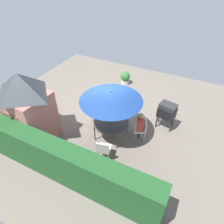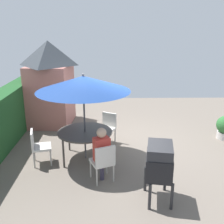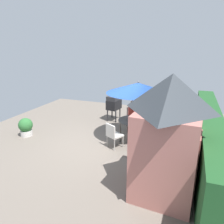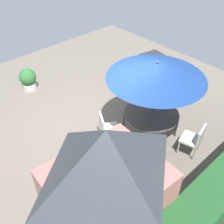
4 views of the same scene
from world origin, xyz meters
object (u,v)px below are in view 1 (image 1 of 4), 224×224
patio_umbrella (111,96)px  potted_plant_by_shed (125,77)px  patio_table (111,123)px  chair_toward_hedge (104,149)px  bbq_grill (167,111)px  garden_shed (28,108)px  person_in_red (140,123)px  chair_near_shed (142,128)px  chair_far_side (97,112)px

patio_umbrella → potted_plant_by_shed: 4.70m
patio_table → potted_plant_by_shed: (1.24, -4.23, -0.33)m
potted_plant_by_shed → patio_table: bearing=106.4°
patio_umbrella → chair_toward_hedge: size_ratio=2.59×
patio_umbrella → bbq_grill: (-1.81, -1.59, -1.17)m
garden_shed → person_in_red: garden_shed is taller
bbq_grill → chair_near_shed: 1.33m
garden_shed → chair_far_side: garden_shed is taller
bbq_grill → chair_near_shed: size_ratio=1.33×
patio_table → chair_far_side: (1.02, -0.58, -0.19)m
chair_far_side → person_in_red: person_in_red is taller
patio_table → person_in_red: (-1.06, -0.46, 0.07)m
chair_near_shed → person_in_red: (0.08, 0.03, 0.26)m
chair_far_side → person_in_red: (-2.08, 0.13, 0.26)m
chair_far_side → chair_toward_hedge: same height
chair_far_side → chair_toward_hedge: 2.17m
patio_table → chair_near_shed: chair_near_shed is taller
patio_table → chair_near_shed: bearing=-156.7°
patio_umbrella → chair_toward_hedge: bearing=103.9°
garden_shed → potted_plant_by_shed: (-1.54, -5.65, -1.11)m
patio_umbrella → chair_far_side: patio_umbrella is taller
patio_umbrella → person_in_red: 1.69m
garden_shed → chair_near_shed: garden_shed is taller
patio_umbrella → chair_near_shed: (-1.14, -0.49, -1.49)m
patio_table → bbq_grill: 2.41m
chair_toward_hedge → garden_shed: bearing=4.8°
person_in_red → chair_near_shed: bearing=-156.7°
garden_shed → person_in_red: size_ratio=2.31×
chair_far_side → patio_umbrella: bearing=150.4°
garden_shed → chair_near_shed: bearing=-154.1°
chair_far_side → patio_table: bearing=150.4°
patio_table → chair_far_side: chair_far_side is taller
patio_table → potted_plant_by_shed: size_ratio=1.92×
bbq_grill → potted_plant_by_shed: (3.05, -2.64, -0.46)m
garden_shed → bbq_grill: size_ratio=2.43×
garden_shed → patio_table: 3.22m
garden_shed → potted_plant_by_shed: garden_shed is taller
garden_shed → chair_near_shed: 4.46m
garden_shed → chair_toward_hedge: (-3.07, -0.26, -0.97)m
garden_shed → potted_plant_by_shed: bearing=-105.2°
chair_toward_hedge → person_in_red: 1.81m
patio_table → patio_umbrella: bearing=-53.1°
bbq_grill → potted_plant_by_shed: bbq_grill is taller
bbq_grill → potted_plant_by_shed: 4.07m
chair_far_side → potted_plant_by_shed: size_ratio=1.22×
garden_shed → patio_umbrella: garden_shed is taller
chair_toward_hedge → patio_table: bearing=-76.1°
patio_umbrella → chair_far_side: 1.90m
chair_toward_hedge → potted_plant_by_shed: chair_toward_hedge is taller
chair_near_shed → chair_toward_hedge: 1.85m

